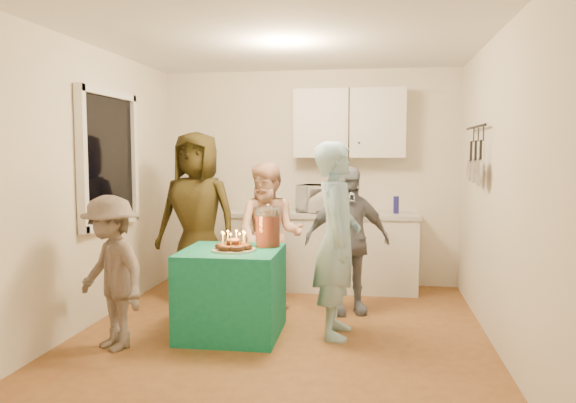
# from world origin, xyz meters

# --- Properties ---
(floor) EXTENTS (4.00, 4.00, 0.00)m
(floor) POSITION_xyz_m (0.00, 0.00, 0.00)
(floor) COLOR brown
(floor) RESTS_ON ground
(ceiling) EXTENTS (4.00, 4.00, 0.00)m
(ceiling) POSITION_xyz_m (0.00, 0.00, 2.60)
(ceiling) COLOR white
(ceiling) RESTS_ON floor
(back_wall) EXTENTS (3.60, 3.60, 0.00)m
(back_wall) POSITION_xyz_m (0.00, 2.00, 1.30)
(back_wall) COLOR silver
(back_wall) RESTS_ON floor
(left_wall) EXTENTS (4.00, 4.00, 0.00)m
(left_wall) POSITION_xyz_m (-1.80, 0.00, 1.30)
(left_wall) COLOR silver
(left_wall) RESTS_ON floor
(right_wall) EXTENTS (4.00, 4.00, 0.00)m
(right_wall) POSITION_xyz_m (1.80, 0.00, 1.30)
(right_wall) COLOR silver
(right_wall) RESTS_ON floor
(window_night) EXTENTS (0.04, 1.00, 1.20)m
(window_night) POSITION_xyz_m (-1.77, 0.30, 1.55)
(window_night) COLOR black
(window_night) RESTS_ON left_wall
(counter) EXTENTS (2.20, 0.58, 0.86)m
(counter) POSITION_xyz_m (0.20, 1.70, 0.43)
(counter) COLOR white
(counter) RESTS_ON floor
(countertop) EXTENTS (2.24, 0.62, 0.05)m
(countertop) POSITION_xyz_m (0.20, 1.70, 0.89)
(countertop) COLOR beige
(countertop) RESTS_ON counter
(upper_cabinet) EXTENTS (1.30, 0.30, 0.80)m
(upper_cabinet) POSITION_xyz_m (0.50, 1.85, 1.95)
(upper_cabinet) COLOR white
(upper_cabinet) RESTS_ON back_wall
(pot_rack) EXTENTS (0.12, 1.00, 0.60)m
(pot_rack) POSITION_xyz_m (1.72, 0.70, 1.60)
(pot_rack) COLOR black
(pot_rack) RESTS_ON right_wall
(microwave) EXTENTS (0.66, 0.52, 0.32)m
(microwave) POSITION_xyz_m (0.22, 1.70, 1.07)
(microwave) COLOR white
(microwave) RESTS_ON countertop
(party_table) EXTENTS (0.86, 0.86, 0.76)m
(party_table) POSITION_xyz_m (-0.43, -0.11, 0.38)
(party_table) COLOR #127A5A
(party_table) RESTS_ON floor
(donut_cake) EXTENTS (0.38, 0.38, 0.18)m
(donut_cake) POSITION_xyz_m (-0.40, -0.16, 0.85)
(donut_cake) COLOR #381C0C
(donut_cake) RESTS_ON party_table
(punch_jar) EXTENTS (0.22, 0.22, 0.34)m
(punch_jar) POSITION_xyz_m (-0.15, 0.11, 0.93)
(punch_jar) COLOR red
(punch_jar) RESTS_ON party_table
(man_birthday) EXTENTS (0.41, 0.62, 1.70)m
(man_birthday) POSITION_xyz_m (0.49, 0.01, 0.85)
(man_birthday) COLOR #97C6DC
(man_birthday) RESTS_ON floor
(woman_back_left) EXTENTS (0.95, 0.68, 1.83)m
(woman_back_left) POSITION_xyz_m (-1.09, 0.95, 0.92)
(woman_back_left) COLOR #4D4116
(woman_back_left) RESTS_ON floor
(woman_back_center) EXTENTS (0.79, 0.64, 1.51)m
(woman_back_center) POSITION_xyz_m (-0.26, 0.81, 0.76)
(woman_back_center) COLOR tan
(woman_back_center) RESTS_ON floor
(woman_back_right) EXTENTS (0.93, 0.60, 1.47)m
(woman_back_right) POSITION_xyz_m (0.54, 0.73, 0.74)
(woman_back_right) COLOR black
(woman_back_right) RESTS_ON floor
(child_near_left) EXTENTS (0.94, 0.85, 1.27)m
(child_near_left) POSITION_xyz_m (-1.31, -0.61, 0.63)
(child_near_left) COLOR #574B45
(child_near_left) RESTS_ON floor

